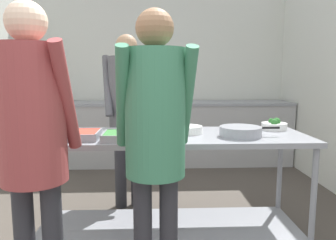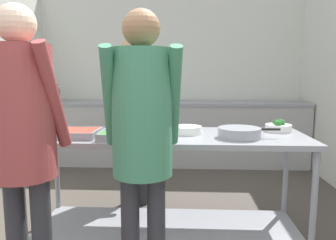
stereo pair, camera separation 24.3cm
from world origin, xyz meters
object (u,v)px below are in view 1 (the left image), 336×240
plate_stack (188,130)px  guest_serving_right (32,129)px  serving_tray_roast (65,135)px  sauce_pan (241,131)px  guest_serving_left (155,127)px  serving_tray_vegetables (136,136)px  water_bottle (40,94)px  cook_behind_counter (127,102)px  broccoli_bowl (274,125)px

plate_stack → guest_serving_right: bearing=-137.1°
serving_tray_roast → sauce_pan: sauce_pan is taller
serving_tray_roast → guest_serving_left: size_ratio=0.29×
serving_tray_vegetables → guest_serving_right: (-0.51, -0.61, 0.16)m
plate_stack → serving_tray_vegetables: bearing=-150.0°
serving_tray_roast → guest_serving_right: 0.69m
sauce_pan → guest_serving_left: bearing=-137.8°
serving_tray_vegetables → water_bottle: 2.95m
serving_tray_roast → guest_serving_left: 0.88m
guest_serving_right → water_bottle: size_ratio=6.65×
plate_stack → guest_serving_right: guest_serving_right is taller
guest_serving_left → cook_behind_counter: size_ratio=0.98×
guest_serving_left → water_bottle: guest_serving_left is taller
broccoli_bowl → guest_serving_left: size_ratio=0.12×
serving_tray_roast → cook_behind_counter: cook_behind_counter is taller
water_bottle → serving_tray_roast: bearing=-67.6°
cook_behind_counter → guest_serving_right: bearing=-103.7°
broccoli_bowl → plate_stack: bearing=-169.6°
guest_serving_right → cook_behind_counter: bearing=76.3°
guest_serving_right → sauce_pan: bearing=28.1°
serving_tray_roast → plate_stack: (0.92, 0.17, 0.00)m
broccoli_bowl → water_bottle: bearing=141.3°
cook_behind_counter → guest_serving_left: bearing=-79.3°
serving_tray_vegetables → sauce_pan: bearing=5.4°
serving_tray_roast → serving_tray_vegetables: size_ratio=1.04×
serving_tray_roast → guest_serving_right: bearing=-88.9°
sauce_pan → cook_behind_counter: size_ratio=0.26×
plate_stack → water_bottle: size_ratio=0.94×
serving_tray_roast → broccoli_bowl: 1.70m
plate_stack → cook_behind_counter: (-0.53, 0.69, 0.16)m
serving_tray_vegetables → serving_tray_roast: bearing=173.8°
serving_tray_vegetables → sauce_pan: (0.78, 0.07, 0.02)m
sauce_pan → water_bottle: water_bottle is taller
serving_tray_vegetables → water_bottle: size_ratio=1.85×
guest_serving_left → broccoli_bowl: bearing=40.9°
serving_tray_vegetables → cook_behind_counter: (-0.14, 0.92, 0.16)m
plate_stack → cook_behind_counter: size_ratio=0.14×
guest_serving_left → cook_behind_counter: 1.45m
serving_tray_roast → serving_tray_vegetables: bearing=-6.2°
guest_serving_left → water_bottle: size_ratio=6.60×
serving_tray_roast → sauce_pan: size_ratio=1.09×
serving_tray_vegetables → broccoli_bowl: broccoli_bowl is taller
water_bottle → guest_serving_right: bearing=-71.8°
guest_serving_left → cook_behind_counter: (-0.27, 1.43, 0.01)m
broccoli_bowl → water_bottle: (-2.68, 2.15, 0.14)m
serving_tray_roast → water_bottle: bearing=112.4°
plate_stack → broccoli_bowl: broccoli_bowl is taller
serving_tray_vegetables → sauce_pan: sauce_pan is taller
guest_serving_right → broccoli_bowl: bearing=30.6°
serving_tray_vegetables → cook_behind_counter: size_ratio=0.28×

